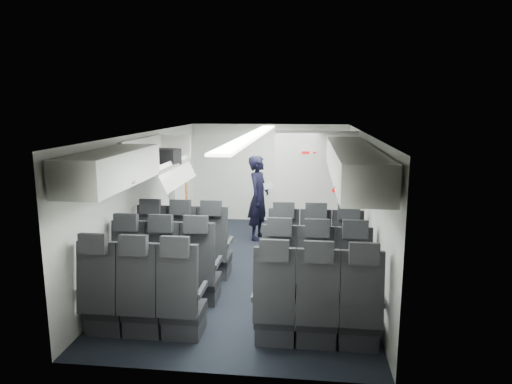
% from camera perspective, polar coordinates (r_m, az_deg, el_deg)
% --- Properties ---
extents(cabin_shell, '(3.41, 6.01, 2.16)m').
position_cam_1_polar(cabin_shell, '(7.15, -0.36, -0.81)').
color(cabin_shell, black).
rests_on(cabin_shell, ground).
extents(seat_row_front, '(3.33, 0.56, 1.24)m').
position_cam_1_polar(seat_row_front, '(6.83, -0.90, -7.65)').
color(seat_row_front, black).
rests_on(seat_row_front, cabin_shell).
extents(seat_row_mid, '(3.33, 0.56, 1.24)m').
position_cam_1_polar(seat_row_mid, '(5.99, -2.02, -10.38)').
color(seat_row_mid, black).
rests_on(seat_row_mid, cabin_shell).
extents(seat_row_rear, '(3.33, 0.56, 1.24)m').
position_cam_1_polar(seat_row_rear, '(5.18, -3.54, -13.98)').
color(seat_row_rear, black).
rests_on(seat_row_rear, cabin_shell).
extents(overhead_bin_left_rear, '(0.53, 1.80, 0.40)m').
position_cam_1_polar(overhead_bin_left_rear, '(5.48, -17.68, 2.84)').
color(overhead_bin_left_rear, white).
rests_on(overhead_bin_left_rear, cabin_shell).
extents(overhead_bin_left_front_open, '(0.64, 1.70, 0.72)m').
position_cam_1_polar(overhead_bin_left_front_open, '(7.13, -12.23, 3.89)').
color(overhead_bin_left_front_open, '#9E9E93').
rests_on(overhead_bin_left_front_open, cabin_shell).
extents(overhead_bin_right_rear, '(0.53, 1.80, 0.40)m').
position_cam_1_polar(overhead_bin_right_rear, '(5.04, 12.84, 2.41)').
color(overhead_bin_right_rear, white).
rests_on(overhead_bin_right_rear, cabin_shell).
extents(overhead_bin_right_front, '(0.53, 1.70, 0.40)m').
position_cam_1_polar(overhead_bin_right_front, '(6.77, 11.26, 4.61)').
color(overhead_bin_right_front, white).
rests_on(overhead_bin_right_front, cabin_shell).
extents(bulkhead_partition, '(1.40, 0.15, 2.13)m').
position_cam_1_polar(bulkhead_partition, '(7.90, 7.41, -0.13)').
color(bulkhead_partition, white).
rests_on(bulkhead_partition, cabin_shell).
extents(galley_unit, '(0.85, 0.52, 1.90)m').
position_cam_1_polar(galley_unit, '(9.81, 7.07, 1.30)').
color(galley_unit, '#939399').
rests_on(galley_unit, cabin_shell).
extents(boarding_door, '(0.12, 1.27, 1.86)m').
position_cam_1_polar(boarding_door, '(9.01, -9.57, 0.40)').
color(boarding_door, silver).
rests_on(boarding_door, cabin_shell).
extents(flight_attendant, '(0.52, 0.67, 1.62)m').
position_cam_1_polar(flight_attendant, '(8.75, 0.33, -0.72)').
color(flight_attendant, black).
rests_on(flight_attendant, ground).
extents(carry_on_bag, '(0.46, 0.35, 0.25)m').
position_cam_1_polar(carry_on_bag, '(7.21, -11.28, 4.31)').
color(carry_on_bag, black).
rests_on(carry_on_bag, overhead_bin_left_front_open).
extents(papers, '(0.18, 0.04, 0.12)m').
position_cam_1_polar(papers, '(8.63, 1.55, 0.81)').
color(papers, white).
rests_on(papers, flight_attendant).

